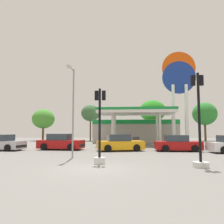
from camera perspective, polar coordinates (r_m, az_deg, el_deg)
The scene contains 14 objects.
ground_plane at distance 11.44m, azimuth -4.86°, elevation -14.67°, with size 90.00×90.00×0.00m, color slate.
gas_station at distance 34.33m, azimuth 6.19°, elevation -4.67°, with size 12.82×13.03×4.75m.
station_pole_sign at distance 32.24m, azimuth 17.39°, elevation 7.14°, with size 4.69×0.56×13.23m.
car_0 at distance 20.66m, azimuth 2.12°, elevation -8.33°, with size 4.70×2.97×1.56m.
car_1 at distance 23.83m, azimuth -27.21°, elevation -7.37°, with size 4.46×2.32×1.54m.
car_3 at distance 21.33m, azimuth 17.00°, elevation -8.08°, with size 4.27×2.04×1.51m.
car_4 at distance 22.54m, azimuth -13.41°, elevation -7.87°, with size 4.62×2.33×1.60m.
traffic_signal_0 at distance 12.44m, azimuth 22.24°, elevation -5.78°, with size 0.83×0.83×5.08m.
traffic_signal_1 at distance 12.70m, azimuth -3.29°, elevation -6.36°, with size 0.65×0.68×4.43m.
tree_0 at distance 43.26m, azimuth -17.76°, elevation -1.77°, with size 4.22×4.22×5.99m.
tree_1 at distance 40.81m, azimuth -5.73°, elevation -0.33°, with size 3.52×3.52×6.76m.
tree_2 at distance 39.70m, azimuth 10.72°, elevation 0.29°, with size 4.79×4.79×7.41m.
tree_3 at distance 43.88m, azimuth 23.38°, elevation -0.45°, with size 4.44×4.44×7.19m.
corner_streetlamp at distance 15.54m, azimuth -10.47°, elevation 2.34°, with size 0.24×1.48×6.39m.
Camera 1 is at (1.99, -11.10, 1.94)m, focal length 34.42 mm.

